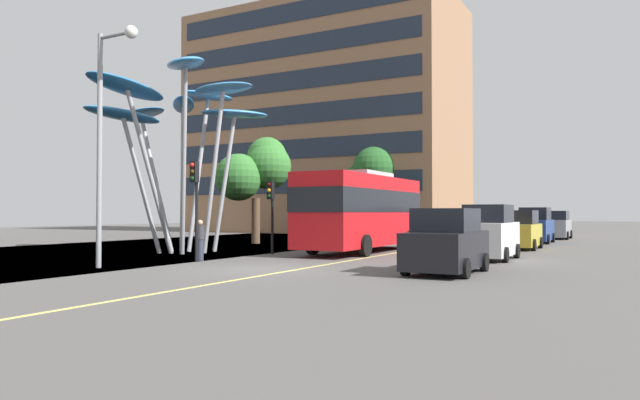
% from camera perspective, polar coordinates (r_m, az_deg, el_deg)
% --- Properties ---
extents(ground, '(120.00, 240.00, 0.10)m').
position_cam_1_polar(ground, '(20.11, -7.79, -6.83)').
color(ground, '#54514F').
extents(red_bus, '(2.96, 9.90, 3.87)m').
position_cam_1_polar(red_bus, '(28.08, 4.22, -0.83)').
color(red_bus, red).
rests_on(red_bus, ground).
extents(leaf_sculpture, '(9.38, 9.55, 8.92)m').
position_cam_1_polar(leaf_sculpture, '(28.74, -13.59, 8.68)').
color(leaf_sculpture, '#9EA0A5').
rests_on(leaf_sculpture, ground).
extents(traffic_light_kerb_near, '(0.28, 0.42, 3.88)m').
position_cam_1_polar(traffic_light_kerb_near, '(22.84, -12.22, 1.02)').
color(traffic_light_kerb_near, black).
rests_on(traffic_light_kerb_near, ground).
extents(traffic_light_kerb_far, '(0.28, 0.42, 3.32)m').
position_cam_1_polar(traffic_light_kerb_far, '(26.48, -4.85, -0.16)').
color(traffic_light_kerb_far, black).
rests_on(traffic_light_kerb_far, ground).
extents(traffic_light_island_mid, '(0.28, 0.42, 3.85)m').
position_cam_1_polar(traffic_light_island_mid, '(32.11, 0.74, 0.31)').
color(traffic_light_island_mid, black).
rests_on(traffic_light_island_mid, ground).
extents(traffic_light_opposite, '(0.28, 0.42, 3.37)m').
position_cam_1_polar(traffic_light_opposite, '(35.99, 3.34, -0.38)').
color(traffic_light_opposite, black).
rests_on(traffic_light_opposite, ground).
extents(car_parked_near, '(2.02, 3.90, 2.04)m').
position_cam_1_polar(car_parked_near, '(18.65, 12.34, -4.16)').
color(car_parked_near, black).
rests_on(car_parked_near, ground).
extents(car_parked_mid, '(1.97, 3.96, 2.23)m').
position_cam_1_polar(car_parked_mid, '(24.57, 16.30, -3.21)').
color(car_parked_mid, silver).
rests_on(car_parked_mid, ground).
extents(car_parked_far, '(1.90, 3.94, 2.03)m').
position_cam_1_polar(car_parked_far, '(31.93, 19.11, -2.90)').
color(car_parked_far, gold).
rests_on(car_parked_far, ground).
extents(car_side_street, '(1.96, 4.09, 2.23)m').
position_cam_1_polar(car_side_street, '(38.72, 20.47, -2.45)').
color(car_side_street, navy).
rests_on(car_side_street, ground).
extents(car_far_side, '(1.91, 4.27, 2.03)m').
position_cam_1_polar(car_far_side, '(45.24, 22.26, -2.35)').
color(car_far_side, gray).
rests_on(car_far_side, ground).
extents(street_lamp, '(1.80, 0.44, 8.22)m').
position_cam_1_polar(street_lamp, '(21.40, -20.23, 7.67)').
color(street_lamp, gray).
rests_on(street_lamp, ground).
extents(tree_pavement_near, '(4.11, 4.51, 6.72)m').
position_cam_1_polar(tree_pavement_near, '(36.45, -6.27, 3.10)').
color(tree_pavement_near, brown).
rests_on(tree_pavement_near, ground).
extents(tree_pavement_far, '(5.55, 4.58, 7.48)m').
position_cam_1_polar(tree_pavement_far, '(49.36, 4.53, 2.07)').
color(tree_pavement_far, brown).
rests_on(tree_pavement_far, ground).
extents(pedestrian, '(0.34, 0.34, 1.62)m').
position_cam_1_polar(pedestrian, '(23.44, -11.76, -3.91)').
color(pedestrian, '#2D3342').
rests_on(pedestrian, ground).
extents(backdrop_building, '(26.12, 13.37, 21.74)m').
position_cam_1_polar(backdrop_building, '(58.39, 0.57, 7.60)').
color(backdrop_building, '#936B4C').
rests_on(backdrop_building, ground).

